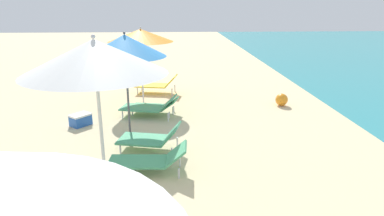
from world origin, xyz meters
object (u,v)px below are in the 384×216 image
(lounger_third_shoreside, at_px, (149,159))
(lounger_fourth_inland, at_px, (151,138))
(umbrella_fourth, at_px, (125,46))
(lounger_farthest_shoreside, at_px, (158,84))
(umbrella_third, at_px, (95,57))
(lounger_fourth_shoreside, at_px, (150,106))
(beach_ball, at_px, (282,100))
(umbrella_farthest, at_px, (141,35))
(cooler_box, at_px, (81,120))
(lounger_farthest_inland, at_px, (155,106))

(lounger_third_shoreside, relative_size, lounger_fourth_inland, 1.06)
(lounger_third_shoreside, distance_m, lounger_fourth_inland, 1.00)
(umbrella_fourth, relative_size, lounger_farthest_shoreside, 1.60)
(umbrella_third, distance_m, umbrella_fourth, 3.26)
(lounger_fourth_shoreside, bearing_deg, beach_ball, -155.06)
(lounger_fourth_shoreside, bearing_deg, umbrella_farthest, -64.67)
(lounger_fourth_shoreside, xyz_separation_m, beach_ball, (4.07, 0.86, -0.11))
(lounger_fourth_inland, bearing_deg, cooler_box, -28.63)
(lounger_third_shoreside, height_order, lounger_farthest_inland, lounger_third_shoreside)
(umbrella_third, height_order, lounger_farthest_inland, umbrella_third)
(umbrella_farthest, height_order, lounger_farthest_inland, umbrella_farthest)
(lounger_third_shoreside, height_order, lounger_fourth_inland, lounger_fourth_inland)
(lounger_third_shoreside, height_order, umbrella_farthest, umbrella_farthest)
(umbrella_third, bearing_deg, beach_ball, 50.68)
(lounger_fourth_inland, bearing_deg, lounger_farthest_inland, -76.79)
(lounger_third_shoreside, relative_size, lounger_farthest_inland, 1.04)
(lounger_fourth_shoreside, bearing_deg, lounger_farthest_inland, -106.91)
(umbrella_third, relative_size, umbrella_fourth, 1.09)
(cooler_box, bearing_deg, umbrella_fourth, -26.46)
(lounger_fourth_shoreside, distance_m, lounger_farthest_inland, 0.28)
(beach_ball, bearing_deg, lounger_fourth_shoreside, -168.11)
(lounger_fourth_shoreside, distance_m, lounger_farthest_shoreside, 2.64)
(lounger_fourth_shoreside, height_order, lounger_farthest_shoreside, lounger_farthest_shoreside)
(lounger_third_shoreside, relative_size, lounger_farthest_shoreside, 0.98)
(umbrella_third, height_order, lounger_farthest_shoreside, umbrella_third)
(lounger_farthest_shoreside, bearing_deg, umbrella_fourth, 93.05)
(cooler_box, bearing_deg, umbrella_farthest, 53.15)
(umbrella_farthest, distance_m, cooler_box, 3.18)
(umbrella_third, distance_m, lounger_fourth_shoreside, 5.02)
(umbrella_farthest, distance_m, beach_ball, 4.81)
(lounger_third_shoreside, distance_m, umbrella_farthest, 5.07)
(lounger_fourth_shoreside, distance_m, beach_ball, 4.16)
(lounger_fourth_inland, height_order, umbrella_farthest, umbrella_farthest)
(lounger_farthest_shoreside, relative_size, cooler_box, 2.53)
(beach_ball, bearing_deg, lounger_farthest_shoreside, 155.80)
(umbrella_third, distance_m, lounger_fourth_inland, 3.12)
(umbrella_farthest, bearing_deg, lounger_farthest_shoreside, 72.27)
(umbrella_third, distance_m, umbrella_farthest, 5.92)
(lounger_fourth_inland, height_order, cooler_box, lounger_fourth_inland)
(lounger_fourth_shoreside, xyz_separation_m, lounger_farthest_shoreside, (0.11, 2.64, 0.02))
(beach_ball, relative_size, cooler_box, 0.63)
(umbrella_third, distance_m, cooler_box, 4.75)
(lounger_fourth_inland, relative_size, lounger_farthest_shoreside, 0.92)
(lounger_farthest_shoreside, xyz_separation_m, cooler_box, (-1.89, -3.25, -0.17))
(lounger_third_shoreside, distance_m, cooler_box, 3.35)
(lounger_third_shoreside, relative_size, umbrella_fourth, 0.61)
(cooler_box, bearing_deg, beach_ball, 14.11)
(lounger_farthest_shoreside, bearing_deg, beach_ball, 166.32)
(umbrella_third, bearing_deg, umbrella_fourth, 90.91)
(lounger_third_shoreside, xyz_separation_m, lounger_fourth_shoreside, (-0.21, 3.31, 0.04))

